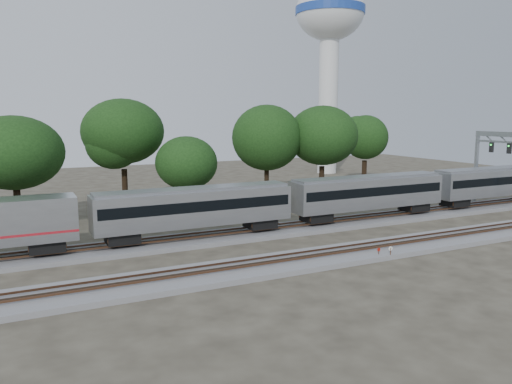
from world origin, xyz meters
TOP-DOWN VIEW (x-y plane):
  - ground at (0.00, 0.00)m, footprint 160.00×160.00m
  - track_far at (0.00, 6.00)m, footprint 160.00×5.00m
  - track_near at (0.00, -4.00)m, footprint 160.00×5.00m
  - train at (24.80, 6.00)m, footprint 115.20×3.29m
  - switch_stand_red at (6.48, -5.80)m, footprint 0.30×0.06m
  - switch_stand_white at (7.24, -6.33)m, footprint 0.35×0.11m
  - switch_lever at (7.41, -5.26)m, footprint 0.55×0.40m
  - water_tower at (37.23, 47.01)m, footprint 13.38×13.38m
  - signal_gantry at (35.59, 6.00)m, footprint 0.66×7.83m
  - tree_2 at (-19.57, 17.54)m, footprint 8.08×8.08m
  - tree_3 at (-7.85, 23.27)m, footprint 9.83×9.83m
  - tree_4 at (-2.36, 16.41)m, footprint 6.42×6.42m
  - tree_5 at (10.19, 21.21)m, footprint 8.80×8.80m
  - tree_6 at (17.47, 19.17)m, footprint 9.04×9.04m
  - tree_7 at (31.12, 27.39)m, footprint 8.19×8.19m

SIDE VIEW (x-z plane):
  - ground at x=0.00m, z-range 0.00..0.00m
  - switch_lever at x=7.41m, z-range 0.00..0.30m
  - track_far at x=0.00m, z-range -0.16..0.57m
  - track_near at x=0.00m, z-range -0.16..0.57m
  - switch_stand_red at x=6.48m, z-range 0.13..1.08m
  - switch_stand_white at x=7.24m, z-range 0.15..1.25m
  - train at x=24.80m, z-range 0.92..5.78m
  - tree_4 at x=-2.36m, z-range 1.76..10.81m
  - signal_gantry at x=35.59m, z-range 2.18..11.70m
  - tree_2 at x=-19.57m, z-range 2.24..13.63m
  - tree_7 at x=31.12m, z-range 2.27..13.81m
  - tree_5 at x=10.19m, z-range 2.44..14.85m
  - tree_6 at x=17.47m, z-range 2.51..15.25m
  - tree_3 at x=-7.85m, z-range 2.73..16.59m
  - water_tower at x=37.23m, z-range 8.92..45.96m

